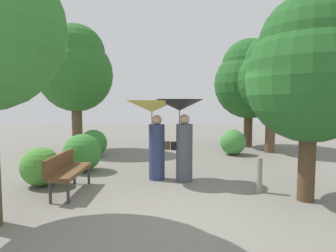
{
  "coord_description": "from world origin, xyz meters",
  "views": [
    {
      "loc": [
        -0.74,
        -4.85,
        1.92
      ],
      "look_at": [
        0.0,
        2.74,
        1.28
      ],
      "focal_mm": 31.04,
      "sensor_mm": 36.0,
      "label": 1
    }
  ],
  "objects_px": {
    "tree_near_left": "(76,68)",
    "tree_near_right": "(249,78)",
    "person_left": "(154,121)",
    "tree_far_back": "(272,74)",
    "park_bench": "(67,169)",
    "tree_mid_right": "(310,68)",
    "path_marker_post": "(259,175)",
    "person_right": "(181,123)"
  },
  "relations": [
    {
      "from": "tree_far_back",
      "to": "tree_near_left",
      "type": "bearing_deg",
      "value": 171.76
    },
    {
      "from": "person_right",
      "to": "path_marker_post",
      "type": "relative_size",
      "value": 2.66
    },
    {
      "from": "person_left",
      "to": "person_right",
      "type": "height_order",
      "value": "person_right"
    },
    {
      "from": "tree_near_right",
      "to": "path_marker_post",
      "type": "distance_m",
      "value": 6.92
    },
    {
      "from": "tree_near_left",
      "to": "tree_mid_right",
      "type": "bearing_deg",
      "value": -48.37
    },
    {
      "from": "tree_near_left",
      "to": "tree_near_right",
      "type": "height_order",
      "value": "tree_near_left"
    },
    {
      "from": "park_bench",
      "to": "tree_near_right",
      "type": "bearing_deg",
      "value": -40.34
    },
    {
      "from": "tree_mid_right",
      "to": "tree_far_back",
      "type": "bearing_deg",
      "value": 71.99
    },
    {
      "from": "park_bench",
      "to": "tree_near_left",
      "type": "distance_m",
      "value": 6.11
    },
    {
      "from": "person_left",
      "to": "tree_far_back",
      "type": "xyz_separation_m",
      "value": [
        4.59,
        3.43,
        1.49
      ]
    },
    {
      "from": "tree_far_back",
      "to": "park_bench",
      "type": "bearing_deg",
      "value": -146.08
    },
    {
      "from": "tree_near_right",
      "to": "path_marker_post",
      "type": "bearing_deg",
      "value": -108.83
    },
    {
      "from": "person_left",
      "to": "tree_mid_right",
      "type": "relative_size",
      "value": 0.5
    },
    {
      "from": "person_right",
      "to": "tree_mid_right",
      "type": "distance_m",
      "value": 2.98
    },
    {
      "from": "park_bench",
      "to": "person_left",
      "type": "bearing_deg",
      "value": -57.38
    },
    {
      "from": "person_right",
      "to": "tree_near_left",
      "type": "xyz_separation_m",
      "value": [
        -3.44,
        4.71,
        1.79
      ]
    },
    {
      "from": "tree_near_right",
      "to": "tree_mid_right",
      "type": "distance_m",
      "value": 6.83
    },
    {
      "from": "person_right",
      "to": "tree_near_left",
      "type": "relative_size",
      "value": 0.41
    },
    {
      "from": "person_left",
      "to": "park_bench",
      "type": "bearing_deg",
      "value": 122.95
    },
    {
      "from": "person_right",
      "to": "park_bench",
      "type": "bearing_deg",
      "value": 112.25
    },
    {
      "from": "tree_near_right",
      "to": "person_right",
      "type": "bearing_deg",
      "value": -125.52
    },
    {
      "from": "person_right",
      "to": "tree_mid_right",
      "type": "xyz_separation_m",
      "value": [
        2.21,
        -1.64,
        1.14
      ]
    },
    {
      "from": "person_right",
      "to": "path_marker_post",
      "type": "height_order",
      "value": "person_right"
    },
    {
      "from": "person_left",
      "to": "tree_far_back",
      "type": "height_order",
      "value": "tree_far_back"
    },
    {
      "from": "park_bench",
      "to": "tree_mid_right",
      "type": "bearing_deg",
      "value": -94.79
    },
    {
      "from": "person_left",
      "to": "park_bench",
      "type": "height_order",
      "value": "person_left"
    },
    {
      "from": "person_left",
      "to": "tree_mid_right",
      "type": "distance_m",
      "value": 3.59
    },
    {
      "from": "person_right",
      "to": "tree_near_left",
      "type": "bearing_deg",
      "value": 42.98
    },
    {
      "from": "person_left",
      "to": "path_marker_post",
      "type": "relative_size",
      "value": 2.62
    },
    {
      "from": "person_right",
      "to": "tree_mid_right",
      "type": "relative_size",
      "value": 0.5
    },
    {
      "from": "person_left",
      "to": "tree_near_right",
      "type": "height_order",
      "value": "tree_near_right"
    },
    {
      "from": "person_left",
      "to": "park_bench",
      "type": "xyz_separation_m",
      "value": [
        -1.86,
        -0.91,
        -0.94
      ]
    },
    {
      "from": "tree_mid_right",
      "to": "tree_far_back",
      "type": "relative_size",
      "value": 0.89
    },
    {
      "from": "tree_near_left",
      "to": "tree_mid_right",
      "type": "height_order",
      "value": "tree_near_left"
    },
    {
      "from": "person_right",
      "to": "tree_near_right",
      "type": "xyz_separation_m",
      "value": [
        3.59,
        5.03,
        1.48
      ]
    },
    {
      "from": "tree_far_back",
      "to": "person_left",
      "type": "bearing_deg",
      "value": -143.24
    },
    {
      "from": "person_left",
      "to": "person_right",
      "type": "xyz_separation_m",
      "value": [
        0.66,
        -0.22,
        -0.04
      ]
    },
    {
      "from": "person_right",
      "to": "path_marker_post",
      "type": "distance_m",
      "value": 2.12
    },
    {
      "from": "person_left",
      "to": "tree_near_right",
      "type": "bearing_deg",
      "value": -34.56
    },
    {
      "from": "tree_mid_right",
      "to": "tree_near_left",
      "type": "bearing_deg",
      "value": 131.63
    },
    {
      "from": "tree_near_right",
      "to": "path_marker_post",
      "type": "relative_size",
      "value": 6.09
    },
    {
      "from": "park_bench",
      "to": "tree_mid_right",
      "type": "distance_m",
      "value": 5.24
    }
  ]
}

